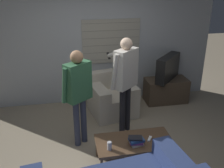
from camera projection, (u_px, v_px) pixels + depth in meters
ground_plane at (112, 154)px, 4.19m from camera, size 16.00×16.00×0.00m
wall_back at (94, 45)px, 5.53m from camera, size 5.20×0.08×2.55m
armchair_beige at (112, 97)px, 5.35m from camera, size 0.98×0.99×0.82m
coffee_table at (134, 143)px, 3.89m from camera, size 1.14×0.58×0.38m
tv_stand at (166, 90)px, 5.83m from camera, size 0.92×0.47×0.53m
tv at (168, 68)px, 5.62m from camera, size 0.72×0.74×0.53m
person_left_standing at (78, 88)px, 4.08m from camera, size 0.51×0.80×1.62m
person_right_standing at (125, 75)px, 4.39m from camera, size 0.52×0.85×1.73m
book_stack at (136, 141)px, 3.78m from camera, size 0.24×0.19×0.12m
soda_can at (109, 146)px, 3.66m from camera, size 0.07×0.07×0.13m
spare_remote at (150, 139)px, 3.90m from camera, size 0.10×0.13×0.02m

